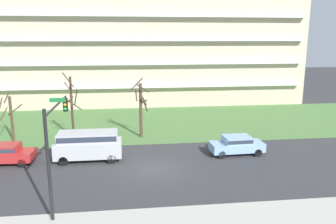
% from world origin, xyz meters
% --- Properties ---
extents(ground, '(160.00, 160.00, 0.00)m').
position_xyz_m(ground, '(0.00, 0.00, 0.00)').
color(ground, '#38383A').
extents(grass_lawn_strip, '(80.00, 16.00, 0.08)m').
position_xyz_m(grass_lawn_strip, '(0.00, 14.00, 0.04)').
color(grass_lawn_strip, '#547F42').
rests_on(grass_lawn_strip, ground).
extents(apartment_building, '(46.75, 11.05, 18.44)m').
position_xyz_m(apartment_building, '(0.00, 27.05, 9.22)').
color(apartment_building, beige).
rests_on(apartment_building, ground).
extents(tree_far_left, '(1.86, 1.85, 4.75)m').
position_xyz_m(tree_far_left, '(-12.67, 8.39, 2.43)').
color(tree_far_left, '#4C3828').
rests_on(tree_far_left, ground).
extents(tree_left, '(1.64, 1.67, 6.50)m').
position_xyz_m(tree_left, '(-7.07, 8.40, 3.31)').
color(tree_left, '#423023').
rests_on(tree_left, ground).
extents(tree_center, '(1.85, 1.88, 5.78)m').
position_xyz_m(tree_center, '(-0.60, 8.28, 3.04)').
color(tree_center, '#4C3828').
rests_on(tree_center, ground).
extents(van_silver_near_left, '(5.20, 2.01, 2.36)m').
position_xyz_m(van_silver_near_left, '(-5.02, 2.50, 1.40)').
color(van_silver_near_left, '#B7BABF').
rests_on(van_silver_near_left, ground).
extents(sedan_blue_center_left, '(4.47, 1.98, 1.57)m').
position_xyz_m(sedan_blue_center_left, '(7.11, 2.50, 0.87)').
color(sedan_blue_center_left, '#8CB2E0').
rests_on(sedan_blue_center_left, ground).
extents(sedan_red_center_right, '(4.48, 2.02, 1.57)m').
position_xyz_m(sedan_red_center_right, '(-11.37, 2.50, 0.87)').
color(sedan_red_center_right, '#B22828').
rests_on(sedan_red_center_right, ground).
extents(traffic_signal_mast, '(0.90, 6.02, 6.15)m').
position_xyz_m(traffic_signal_mast, '(-5.93, -4.51, 4.26)').
color(traffic_signal_mast, black).
rests_on(traffic_signal_mast, ground).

